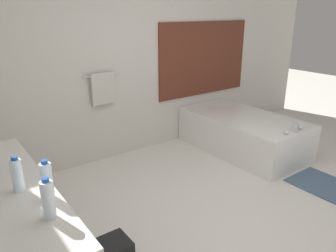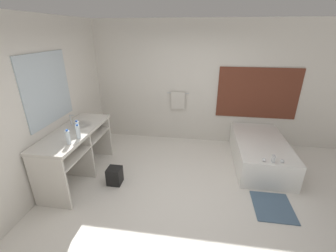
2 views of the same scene
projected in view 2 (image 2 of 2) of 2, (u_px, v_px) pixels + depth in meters
name	position (u px, v px, depth m)	size (l,w,h in m)	color
ground_plane	(181.00, 200.00, 3.53)	(16.00, 16.00, 0.00)	silver
wall_back_with_blinds	(194.00, 85.00, 5.02)	(7.40, 0.13, 2.70)	silver
wall_left_with_mirror	(33.00, 112.00, 3.31)	(0.08, 7.40, 2.70)	silver
vanity_counter	(77.00, 142.00, 3.89)	(0.63, 1.65, 0.91)	silver
sink_faucet	(71.00, 120.00, 3.98)	(0.09, 0.04, 0.18)	silver
bathtub	(260.00, 151.00, 4.42)	(0.95, 1.76, 0.63)	white
water_bottle_1	(78.00, 132.00, 3.46)	(0.07, 0.07, 0.23)	white
water_bottle_2	(77.00, 127.00, 3.64)	(0.07, 0.07, 0.22)	white
water_bottle_3	(68.00, 137.00, 3.29)	(0.07, 0.07, 0.23)	white
waste_bin	(115.00, 176.00, 3.88)	(0.23, 0.23, 0.30)	black
bath_mat	(273.00, 207.00, 3.39)	(0.57, 0.64, 0.02)	slate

